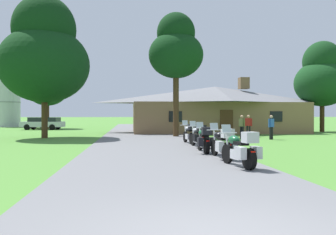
% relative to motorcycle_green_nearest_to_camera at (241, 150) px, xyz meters
% --- Properties ---
extents(ground_plane, '(500.00, 500.00, 0.00)m').
position_rel_motorcycle_green_nearest_to_camera_xyz_m(ground_plane, '(-2.27, 13.84, -0.61)').
color(ground_plane, '#4C8433').
extents(asphalt_driveway, '(6.40, 80.00, 0.06)m').
position_rel_motorcycle_green_nearest_to_camera_xyz_m(asphalt_driveway, '(-2.27, 11.84, -0.58)').
color(asphalt_driveway, slate).
rests_on(asphalt_driveway, ground).
extents(motorcycle_green_nearest_to_camera, '(0.97, 2.07, 1.30)m').
position_rel_motorcycle_green_nearest_to_camera_xyz_m(motorcycle_green_nearest_to_camera, '(0.00, 0.00, 0.00)').
color(motorcycle_green_nearest_to_camera, black).
rests_on(motorcycle_green_nearest_to_camera, asphalt_driveway).
extents(motorcycle_black_second_in_row, '(0.81, 2.08, 1.30)m').
position_rel_motorcycle_green_nearest_to_camera_xyz_m(motorcycle_black_second_in_row, '(0.02, 2.26, 0.00)').
color(motorcycle_black_second_in_row, black).
rests_on(motorcycle_black_second_in_row, asphalt_driveway).
extents(motorcycle_green_third_in_row, '(0.72, 2.08, 1.30)m').
position_rel_motorcycle_green_nearest_to_camera_xyz_m(motorcycle_green_third_in_row, '(-0.25, 4.26, 0.00)').
color(motorcycle_green_third_in_row, black).
rests_on(motorcycle_green_third_in_row, asphalt_driveway).
extents(motorcycle_silver_fourth_in_row, '(0.84, 2.08, 1.30)m').
position_rel_motorcycle_green_nearest_to_camera_xyz_m(motorcycle_silver_fourth_in_row, '(-0.00, 6.79, 0.00)').
color(motorcycle_silver_fourth_in_row, black).
rests_on(motorcycle_silver_fourth_in_row, asphalt_driveway).
extents(motorcycle_silver_farthest_in_row, '(0.68, 2.08, 1.30)m').
position_rel_motorcycle_green_nearest_to_camera_xyz_m(motorcycle_silver_farthest_in_row, '(-0.07, 9.16, 0.01)').
color(motorcycle_silver_farthest_in_row, black).
rests_on(motorcycle_silver_farthest_in_row, asphalt_driveway).
extents(stone_lodge, '(16.58, 8.39, 5.30)m').
position_rel_motorcycle_green_nearest_to_camera_xyz_m(stone_lodge, '(4.74, 22.50, 1.65)').
color(stone_lodge, brown).
rests_on(stone_lodge, ground).
extents(bystander_red_shirt_near_lodge, '(0.49, 0.37, 1.67)m').
position_rel_motorcycle_green_nearest_to_camera_xyz_m(bystander_red_shirt_near_lodge, '(5.48, 15.13, 0.32)').
color(bystander_red_shirt_near_lodge, black).
rests_on(bystander_red_shirt_near_lodge, ground).
extents(bystander_olive_shirt_beside_signpost, '(0.37, 0.49, 1.67)m').
position_rel_motorcycle_green_nearest_to_camera_xyz_m(bystander_olive_shirt_beside_signpost, '(4.48, 13.65, 0.32)').
color(bystander_olive_shirt_beside_signpost, black).
rests_on(bystander_olive_shirt_beside_signpost, ground).
extents(bystander_blue_shirt_by_tree, '(0.49, 0.37, 1.67)m').
position_rel_motorcycle_green_nearest_to_camera_xyz_m(bystander_blue_shirt_by_tree, '(6.16, 12.50, 0.32)').
color(bystander_blue_shirt_by_tree, black).
rests_on(bystander_blue_shirt_by_tree, ground).
extents(tree_left_far, '(5.04, 5.04, 8.86)m').
position_rel_motorcycle_green_nearest_to_camera_xyz_m(tree_left_far, '(-13.48, 33.74, 4.94)').
color(tree_left_far, '#422D19').
rests_on(tree_left_far, ground).
extents(tree_by_lodge_front, '(4.13, 4.13, 9.40)m').
position_rel_motorcycle_green_nearest_to_camera_xyz_m(tree_by_lodge_front, '(0.05, 15.80, 6.04)').
color(tree_by_lodge_front, '#422D19').
rests_on(tree_by_lodge_front, ground).
extents(tree_left_near, '(6.45, 6.45, 10.31)m').
position_rel_motorcycle_green_nearest_to_camera_xyz_m(tree_left_near, '(-9.57, 15.76, 5.47)').
color(tree_left_near, '#422D19').
rests_on(tree_left_near, ground).
extents(tree_right_of_lodge, '(5.35, 5.35, 8.94)m').
position_rel_motorcycle_green_nearest_to_camera_xyz_m(tree_right_of_lodge, '(15.43, 22.22, 4.82)').
color(tree_right_of_lodge, '#422D19').
rests_on(tree_right_of_lodge, ground).
extents(metal_silo_distant, '(3.37, 3.37, 7.74)m').
position_rel_motorcycle_green_nearest_to_camera_xyz_m(metal_silo_distant, '(-20.50, 40.96, 3.27)').
color(metal_silo_distant, '#B2B7BC').
rests_on(metal_silo_distant, ground).
extents(parked_silver_suv_far_left, '(4.82, 2.51, 1.40)m').
position_rel_motorcycle_green_nearest_to_camera_xyz_m(parked_silver_suv_far_left, '(-13.18, 30.43, 0.17)').
color(parked_silver_suv_far_left, '#ADAFB7').
rests_on(parked_silver_suv_far_left, ground).
extents(parked_black_sedan_far_left, '(2.29, 4.38, 1.20)m').
position_rel_motorcycle_green_nearest_to_camera_xyz_m(parked_black_sedan_far_left, '(-15.30, 35.57, 0.03)').
color(parked_black_sedan_far_left, black).
rests_on(parked_black_sedan_far_left, ground).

